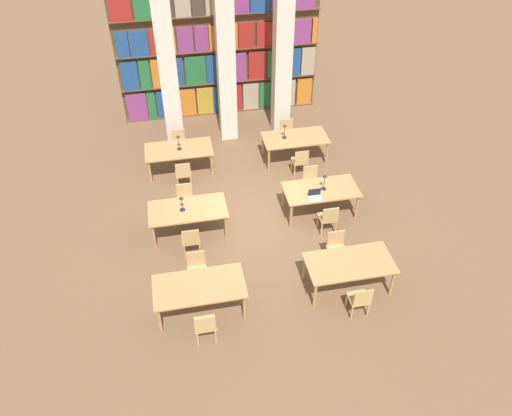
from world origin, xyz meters
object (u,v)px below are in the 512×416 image
Objects in this scene: desk_lamp_3 at (285,129)px; laptop at (315,196)px; reading_table_1 at (349,265)px; chair_9 at (179,143)px; chair_11 at (287,132)px; reading_table_4 at (179,151)px; desk_lamp_0 at (181,201)px; reading_table_0 at (199,288)px; chair_3 at (336,248)px; pillar_right at (283,40)px; chair_7 at (311,181)px; reading_table_3 at (321,192)px; desk_lamp_2 at (178,140)px; chair_4 at (191,240)px; chair_0 at (205,325)px; reading_table_5 at (295,140)px; chair_10 at (300,161)px; desk_lamp_1 at (325,180)px; chair_1 at (197,268)px; chair_6 at (328,218)px; pillar_left at (165,49)px; pillar_center at (225,45)px; chair_5 at (185,199)px; chair_2 at (360,299)px; reading_table_2 at (188,211)px.

laptop is at bearing -88.02° from desk_lamp_3.
reading_table_1 is 2.21× the size of chair_9.
chair_11 is (0.18, 3.59, -0.34)m from laptop.
reading_table_4 is 2.21× the size of chair_11.
desk_lamp_0 is 0.49× the size of chair_11.
desk_lamp_0 is at bearing 93.09° from reading_table_0.
reading_table_0 is 2.21× the size of chair_9.
chair_3 is at bearing -53.16° from reading_table_4.
reading_table_1 is (-0.07, -6.81, -2.32)m from pillar_right.
chair_7 is at bearing -27.63° from reading_table_4.
reading_table_3 is 4.26m from desk_lamp_2.
reading_table_1 is 2.21× the size of chair_4.
laptop reaches higher than reading_table_1.
desk_lamp_2 reaches higher than chair_0.
reading_table_3 is at bearing -89.37° from reading_table_5.
desk_lamp_0 is 0.93× the size of desk_lamp_3.
chair_7 is at bearing -87.44° from chair_10.
chair_7 is at bearing 91.56° from reading_table_3.
reading_table_5 is at bearing -89.79° from chair_7.
chair_0 is at bearing -166.05° from reading_table_1.
chair_0 is at bearing -87.34° from desk_lamp_0.
desk_lamp_1 is at bearing -96.80° from chair_3.
chair_10 is 1.05m from desk_lamp_3.
chair_1 is 1.00× the size of chair_6.
reading_table_3 is 2.51m from reading_table_5.
pillar_left is at bearing 129.67° from desk_lamp_1.
pillar_left reaches higher than desk_lamp_0.
reading_table_4 is (-1.67, -1.66, -2.32)m from pillar_center.
reading_table_3 is (3.43, -0.65, 0.22)m from chair_5.
chair_5 is at bearing -133.30° from pillar_right.
desk_lamp_0 reaches higher than chair_3.
reading_table_0 is 3.28m from chair_5.
pillar_center reaches higher than chair_0.
chair_10 is at bearing 84.86° from laptop.
reading_table_0 is at bearing -179.46° from reading_table_1.
pillar_left is 5.72m from chair_4.
reading_table_4 is at bearing 118.93° from chair_2.
desk_lamp_0 reaches higher than chair_0.
laptop is at bearing 44.66° from chair_0.
pillar_center is at bearing 124.22° from chair_10.
chair_6 is 1.00× the size of chair_7.
desk_lamp_1 is 2.59m from desk_lamp_3.
reading_table_0 is 5.18m from reading_table_4.
desk_lamp_0 is 0.93× the size of desk_lamp_1.
chair_2 is 1.00× the size of chair_7.
reading_table_3 is at bearing 2.10° from reading_table_2.
chair_10 is at bearing 89.03° from chair_2.
chair_5 is at bearing 90.50° from reading_table_0.
desk_lamp_0 reaches higher than chair_2.
pillar_left is 4.38m from chair_5.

